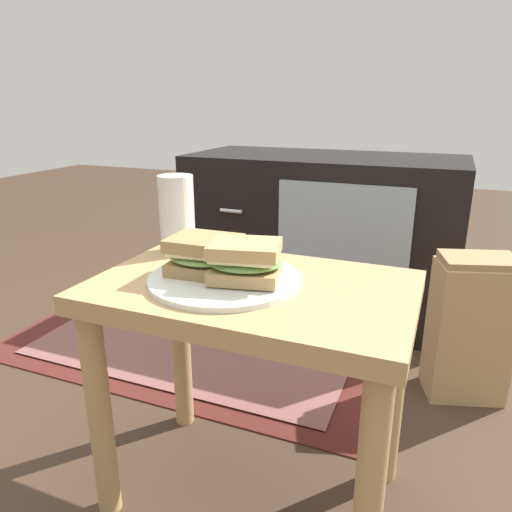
% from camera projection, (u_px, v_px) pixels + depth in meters
% --- Properties ---
extents(ground_plane, '(8.00, 8.00, 0.00)m').
position_uv_depth(ground_plane, '(253.00, 490.00, 0.98)').
color(ground_plane, '#3D2B1E').
extents(side_table, '(0.56, 0.36, 0.46)m').
position_uv_depth(side_table, '(253.00, 329.00, 0.87)').
color(side_table, tan).
rests_on(side_table, ground).
extents(tv_cabinet, '(0.96, 0.46, 0.58)m').
position_uv_depth(tv_cabinet, '(322.00, 235.00, 1.77)').
color(tv_cabinet, black).
rests_on(tv_cabinet, ground).
extents(area_rug, '(1.22, 0.64, 0.01)m').
position_uv_depth(area_rug, '(195.00, 345.00, 1.55)').
color(area_rug, '#4C1E19').
rests_on(area_rug, ground).
extents(plate, '(0.27, 0.27, 0.01)m').
position_uv_depth(plate, '(225.00, 279.00, 0.84)').
color(plate, silver).
rests_on(plate, side_table).
extents(sandwich_front, '(0.13, 0.11, 0.07)m').
position_uv_depth(sandwich_front, '(205.00, 255.00, 0.85)').
color(sandwich_front, '#9E7A4C').
rests_on(sandwich_front, plate).
extents(sandwich_back, '(0.14, 0.13, 0.07)m').
position_uv_depth(sandwich_back, '(245.00, 261.00, 0.81)').
color(sandwich_back, tan).
rests_on(sandwich_back, plate).
extents(beer_glass, '(0.07, 0.07, 0.16)m').
position_uv_depth(beer_glass, '(177.00, 215.00, 0.98)').
color(beer_glass, silver).
rests_on(beer_glass, side_table).
extents(paper_bag, '(0.22, 0.18, 0.40)m').
position_uv_depth(paper_bag, '(469.00, 328.00, 1.25)').
color(paper_bag, tan).
rests_on(paper_bag, ground).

